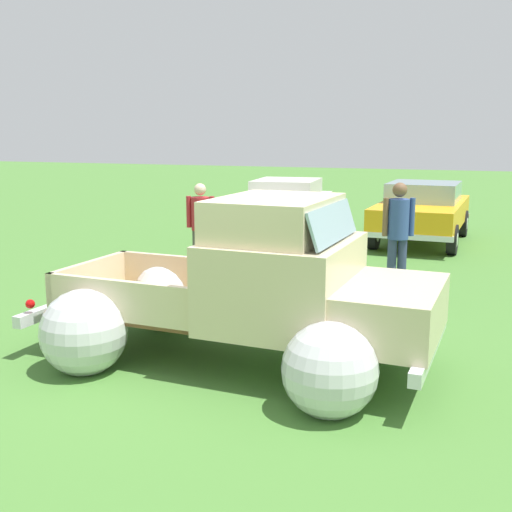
{
  "coord_description": "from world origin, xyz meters",
  "views": [
    {
      "loc": [
        2.74,
        -6.4,
        2.6
      ],
      "look_at": [
        0.0,
        0.84,
        1.08
      ],
      "focal_mm": 44.13,
      "sensor_mm": 36.0,
      "label": 1
    }
  ],
  "objects_px": {
    "show_car_0": "(285,205)",
    "show_car_1": "(422,210)",
    "vintage_pickup_truck": "(261,300)",
    "spectator_2": "(398,229)",
    "spectator_0": "(201,222)"
  },
  "relations": [
    {
      "from": "show_car_0",
      "to": "spectator_0",
      "type": "distance_m",
      "value": 4.68
    },
    {
      "from": "show_car_1",
      "to": "spectator_0",
      "type": "relative_size",
      "value": 2.55
    },
    {
      "from": "vintage_pickup_truck",
      "to": "show_car_0",
      "type": "relative_size",
      "value": 1.04
    },
    {
      "from": "spectator_0",
      "to": "spectator_2",
      "type": "distance_m",
      "value": 3.64
    },
    {
      "from": "spectator_0",
      "to": "spectator_2",
      "type": "height_order",
      "value": "spectator_2"
    },
    {
      "from": "show_car_0",
      "to": "spectator_2",
      "type": "bearing_deg",
      "value": 30.66
    },
    {
      "from": "vintage_pickup_truck",
      "to": "spectator_0",
      "type": "distance_m",
      "value": 4.91
    },
    {
      "from": "spectator_0",
      "to": "show_car_1",
      "type": "bearing_deg",
      "value": 130.35
    },
    {
      "from": "show_car_1",
      "to": "spectator_2",
      "type": "xyz_separation_m",
      "value": [
        0.14,
        -5.03,
        0.26
      ]
    },
    {
      "from": "vintage_pickup_truck",
      "to": "show_car_1",
      "type": "distance_m",
      "value": 9.07
    },
    {
      "from": "vintage_pickup_truck",
      "to": "spectator_2",
      "type": "relative_size",
      "value": 2.59
    },
    {
      "from": "show_car_0",
      "to": "show_car_1",
      "type": "xyz_separation_m",
      "value": [
        3.36,
        0.28,
        0.0
      ]
    },
    {
      "from": "show_car_0",
      "to": "spectator_2",
      "type": "height_order",
      "value": "spectator_2"
    },
    {
      "from": "show_car_1",
      "to": "show_car_0",
      "type": "bearing_deg",
      "value": -83.39
    },
    {
      "from": "spectator_0",
      "to": "spectator_2",
      "type": "relative_size",
      "value": 0.93
    }
  ]
}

